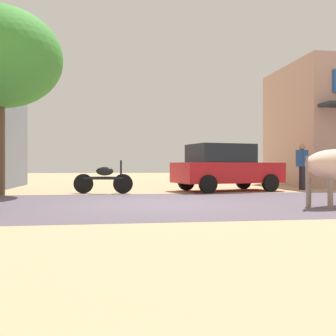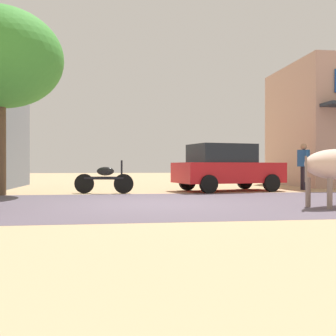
{
  "view_description": "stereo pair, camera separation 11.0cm",
  "coord_description": "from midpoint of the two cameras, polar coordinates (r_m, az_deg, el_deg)",
  "views": [
    {
      "loc": [
        -1.11,
        -9.63,
        0.9
      ],
      "look_at": [
        0.58,
        1.37,
        0.83
      ],
      "focal_mm": 43.94,
      "sensor_mm": 36.0,
      "label": 1
    },
    {
      "loc": [
        -1.0,
        -9.65,
        0.9
      ],
      "look_at": [
        0.58,
        1.37,
        0.83
      ],
      "focal_mm": 43.94,
      "sensor_mm": 36.0,
      "label": 2
    }
  ],
  "objects": [
    {
      "name": "ground",
      "position": [
        9.74,
        -2.51,
        -4.95
      ],
      "size": [
        80.0,
        80.0,
        0.0
      ],
      "primitive_type": "plane",
      "color": "tan"
    },
    {
      "name": "asphalt_road",
      "position": [
        9.74,
        -2.51,
        -4.93
      ],
      "size": [
        72.0,
        6.54,
        0.0
      ],
      "primitive_type": "cube",
      "color": "#594D5A",
      "rests_on": "ground"
    },
    {
      "name": "pedestrian_by_shop",
      "position": [
        15.88,
        17.92,
        0.71
      ],
      "size": [
        0.47,
        0.61,
        1.7
      ],
      "color": "#262633",
      "rests_on": "ground"
    },
    {
      "name": "parked_motorcycle",
      "position": [
        13.32,
        -9.11,
        -1.49
      ],
      "size": [
        1.89,
        0.46,
        1.06
      ],
      "color": "black",
      "rests_on": "ground"
    },
    {
      "name": "parked_hatchback_car",
      "position": [
        14.57,
        7.72,
        0.12
      ],
      "size": [
        3.97,
        2.52,
        1.64
      ],
      "color": "red",
      "rests_on": "ground"
    }
  ]
}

